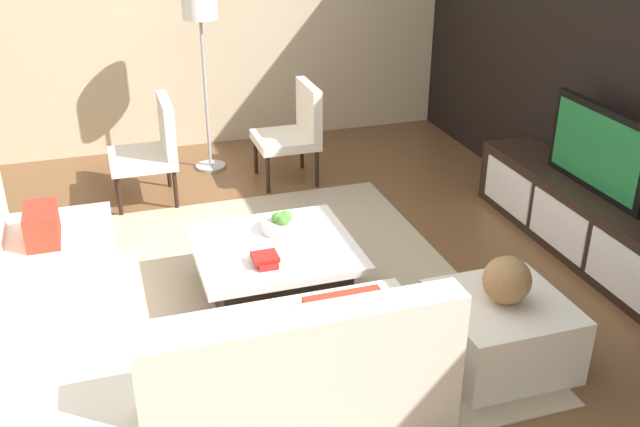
{
  "coord_description": "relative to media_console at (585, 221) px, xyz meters",
  "views": [
    {
      "loc": [
        3.87,
        -0.86,
        2.57
      ],
      "look_at": [
        -0.21,
        0.44,
        0.5
      ],
      "focal_mm": 40.46,
      "sensor_mm": 36.0,
      "label": 1
    }
  ],
  "objects": [
    {
      "name": "ground_plane",
      "position": [
        0.0,
        -2.4,
        -0.25
      ],
      "size": [
        14.0,
        14.0,
        0.0
      ],
      "primitive_type": "plane",
      "color": "brown"
    },
    {
      "name": "side_wall_left",
      "position": [
        -3.2,
        -2.2,
        1.15
      ],
      "size": [
        0.12,
        5.2,
        2.8
      ],
      "primitive_type": "cube",
      "color": "beige",
      "rests_on": "ground"
    },
    {
      "name": "area_rug",
      "position": [
        -0.1,
        -2.4,
        -0.24
      ],
      "size": [
        3.12,
        2.76,
        0.01
      ],
      "primitive_type": "cube",
      "color": "tan",
      "rests_on": "ground"
    },
    {
      "name": "media_console",
      "position": [
        0.0,
        0.0,
        0.0
      ],
      "size": [
        2.24,
        0.48,
        0.5
      ],
      "color": "black",
      "rests_on": "ground"
    },
    {
      "name": "television",
      "position": [
        0.0,
        0.0,
        0.55
      ],
      "size": [
        1.0,
        0.06,
        0.61
      ],
      "color": "black",
      "rests_on": "media_console"
    },
    {
      "name": "sectional_couch",
      "position": [
        0.52,
        -3.27,
        0.03
      ],
      "size": [
        2.45,
        2.37,
        0.8
      ],
      "color": "silver",
      "rests_on": "ground"
    },
    {
      "name": "coffee_table",
      "position": [
        -0.1,
        -2.3,
        -0.05
      ],
      "size": [
        0.95,
        1.02,
        0.38
      ],
      "color": "black",
      "rests_on": "ground"
    },
    {
      "name": "accent_chair_near",
      "position": [
        -1.9,
        -2.87,
        0.24
      ],
      "size": [
        0.56,
        0.53,
        0.87
      ],
      "rotation": [
        0.0,
        0.0,
        -0.18
      ],
      "color": "black",
      "rests_on": "ground"
    },
    {
      "name": "floor_lamp",
      "position": [
        -2.47,
        -2.32,
        1.18
      ],
      "size": [
        0.3,
        0.3,
        1.7
      ],
      "color": "#A5A5AA",
      "rests_on": "ground"
    },
    {
      "name": "ottoman",
      "position": [
        0.96,
        -1.26,
        -0.05
      ],
      "size": [
        0.7,
        0.7,
        0.4
      ],
      "primitive_type": "cube",
      "color": "silver",
      "rests_on": "ground"
    },
    {
      "name": "fruit_bowl",
      "position": [
        -0.28,
        -2.2,
        0.18
      ],
      "size": [
        0.28,
        0.28,
        0.13
      ],
      "color": "silver",
      "rests_on": "coffee_table"
    },
    {
      "name": "accent_chair_far",
      "position": [
        -1.97,
        -1.62,
        0.24
      ],
      "size": [
        0.55,
        0.52,
        0.87
      ],
      "rotation": [
        0.0,
        0.0,
        -0.01
      ],
      "color": "black",
      "rests_on": "ground"
    },
    {
      "name": "decorative_ball",
      "position": [
        0.96,
        -1.26,
        0.28
      ],
      "size": [
        0.27,
        0.27,
        0.27
      ],
      "primitive_type": "sphere",
      "color": "#997247",
      "rests_on": "ottoman"
    },
    {
      "name": "book_stack",
      "position": [
        0.12,
        -2.41,
        0.16
      ],
      "size": [
        0.21,
        0.16,
        0.06
      ],
      "color": "maroon",
      "rests_on": "coffee_table"
    }
  ]
}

